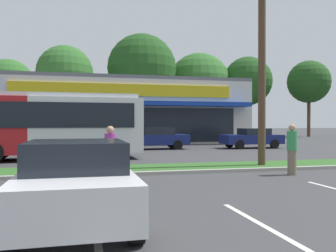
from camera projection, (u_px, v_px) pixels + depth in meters
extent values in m
cube|color=#2D5B23|center=(161.00, 168.00, 14.04)|extent=(56.00, 2.20, 0.12)
cube|color=#99968C|center=(168.00, 173.00, 12.86)|extent=(56.00, 0.24, 0.12)
cube|color=silver|center=(99.00, 252.00, 5.10)|extent=(0.12, 4.80, 0.01)
cube|color=silver|center=(285.00, 238.00, 5.72)|extent=(0.12, 4.80, 0.01)
cube|color=beige|center=(117.00, 114.00, 36.49)|extent=(22.56, 13.74, 5.51)
cube|color=black|center=(126.00, 125.00, 29.79)|extent=(18.95, 0.08, 2.87)
cube|color=#14389E|center=(127.00, 103.00, 29.13)|extent=(21.20, 1.40, 0.35)
cube|color=gold|center=(126.00, 90.00, 29.73)|extent=(18.05, 0.16, 0.99)
cube|color=slate|center=(117.00, 85.00, 36.47)|extent=(22.56, 13.74, 0.30)
cylinder|color=#473323|center=(8.00, 122.00, 42.70)|extent=(0.44, 0.44, 3.98)
sphere|color=#2D6026|center=(8.00, 85.00, 42.67)|extent=(6.10, 6.10, 6.10)
cylinder|color=#473323|center=(65.00, 117.00, 40.97)|extent=(0.44, 0.44, 5.00)
sphere|color=#2D6026|center=(65.00, 74.00, 40.94)|extent=(6.33, 6.33, 6.33)
cylinder|color=#473323|center=(142.00, 116.00, 43.58)|extent=(0.44, 0.44, 5.27)
sphere|color=#1E4719|center=(142.00, 68.00, 43.54)|extent=(8.21, 8.21, 8.21)
cylinder|color=#473323|center=(199.00, 123.00, 48.05)|extent=(0.44, 0.44, 3.71)
sphere|color=#2D6026|center=(199.00, 85.00, 48.01)|extent=(8.37, 8.37, 8.37)
cylinder|color=#473323|center=(248.00, 118.00, 47.76)|extent=(0.44, 0.44, 4.95)
sphere|color=#1E4719|center=(248.00, 81.00, 47.72)|extent=(6.36, 6.36, 6.36)
cylinder|color=#473323|center=(309.00, 117.00, 48.95)|extent=(0.44, 0.44, 5.25)
sphere|color=#1E4719|center=(309.00, 82.00, 48.91)|extent=(5.68, 5.68, 5.68)
cylinder|color=#4C3826|center=(262.00, 38.00, 14.69)|extent=(0.30, 0.30, 10.45)
cube|color=silver|center=(87.00, 125.00, 18.44)|extent=(5.44, 2.70, 2.70)
cube|color=silver|center=(17.00, 95.00, 17.57)|extent=(11.52, 2.61, 0.20)
cube|color=black|center=(13.00, 115.00, 16.31)|extent=(10.98, 0.36, 1.19)
cube|color=black|center=(140.00, 119.00, 19.15)|extent=(0.12, 2.17, 1.51)
cylinder|color=black|center=(103.00, 147.00, 19.82)|extent=(1.01, 0.33, 1.00)
cylinder|color=black|center=(107.00, 150.00, 17.55)|extent=(1.01, 0.33, 1.00)
cylinder|color=black|center=(1.00, 149.00, 18.48)|extent=(1.01, 0.33, 1.00)
cube|color=navy|center=(251.00, 139.00, 26.35)|extent=(4.30, 1.89, 0.65)
cube|color=black|center=(254.00, 131.00, 26.39)|extent=(1.93, 1.66, 0.46)
cylinder|color=black|center=(240.00, 145.00, 25.16)|extent=(0.64, 0.22, 0.64)
cylinder|color=black|center=(229.00, 143.00, 26.91)|extent=(0.64, 0.22, 0.64)
cylinder|color=black|center=(274.00, 144.00, 25.79)|extent=(0.64, 0.22, 0.64)
cylinder|color=black|center=(262.00, 143.00, 27.54)|extent=(0.64, 0.22, 0.64)
cube|color=navy|center=(155.00, 140.00, 25.27)|extent=(4.64, 1.82, 0.69)
cube|color=black|center=(158.00, 131.00, 25.32)|extent=(2.09, 1.60, 0.51)
cylinder|color=black|center=(136.00, 146.00, 24.10)|extent=(0.64, 0.22, 0.64)
cylinder|color=black|center=(132.00, 144.00, 25.78)|extent=(0.64, 0.22, 0.64)
cylinder|color=black|center=(178.00, 145.00, 24.77)|extent=(0.64, 0.22, 0.64)
cylinder|color=black|center=(172.00, 144.00, 26.45)|extent=(0.64, 0.22, 0.64)
cube|color=silver|center=(76.00, 187.00, 6.53)|extent=(1.83, 4.31, 0.68)
cube|color=black|center=(76.00, 155.00, 6.31)|extent=(1.61, 1.94, 0.49)
cylinder|color=black|center=(34.00, 194.00, 7.62)|extent=(0.22, 0.64, 0.64)
cylinder|color=black|center=(117.00, 190.00, 8.03)|extent=(0.22, 0.64, 0.64)
cylinder|color=black|center=(10.00, 231.00, 5.02)|extent=(0.22, 0.64, 0.64)
cylinder|color=black|center=(136.00, 222.00, 5.43)|extent=(0.22, 0.64, 0.64)
cylinder|color=#726651|center=(292.00, 163.00, 12.70)|extent=(0.30, 0.30, 0.85)
cylinder|color=#338C4C|center=(292.00, 141.00, 12.69)|extent=(0.36, 0.36, 0.68)
sphere|color=tan|center=(292.00, 128.00, 12.69)|extent=(0.24, 0.24, 0.24)
cylinder|color=#47423D|center=(110.00, 169.00, 10.95)|extent=(0.30, 0.30, 0.83)
cylinder|color=#99338C|center=(110.00, 144.00, 10.95)|extent=(0.35, 0.35, 0.66)
sphere|color=tan|center=(110.00, 130.00, 10.94)|extent=(0.23, 0.23, 0.23)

